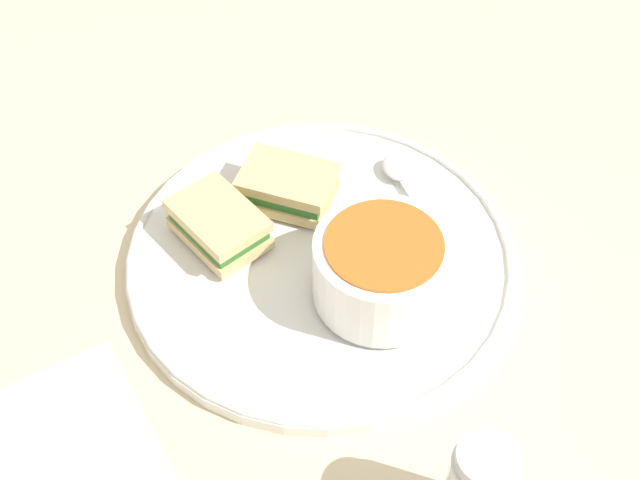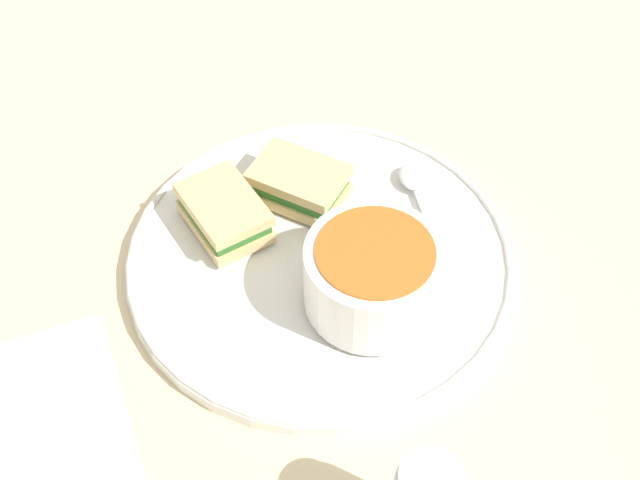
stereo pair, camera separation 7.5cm
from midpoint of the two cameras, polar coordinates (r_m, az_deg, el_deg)
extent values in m
plane|color=beige|center=(0.78, 2.76, -1.77)|extent=(2.40, 2.40, 0.00)
cylinder|color=white|center=(0.77, 2.78, -1.48)|extent=(0.33, 0.33, 0.01)
torus|color=white|center=(0.76, 2.80, -1.11)|extent=(0.33, 0.33, 0.01)
cylinder|color=white|center=(0.73, 6.28, -3.81)|extent=(0.06, 0.06, 0.01)
cylinder|color=white|center=(0.71, 6.47, -2.51)|extent=(0.11, 0.11, 0.06)
cylinder|color=orange|center=(0.69, 6.67, -1.02)|extent=(0.09, 0.09, 0.01)
cube|color=silver|center=(0.79, 9.79, 0.75)|extent=(0.09, 0.01, 0.00)
ellipsoid|color=silver|center=(0.83, 8.51, 3.86)|extent=(0.04, 0.03, 0.01)
cube|color=#DBBC7F|center=(0.80, 1.35, 3.00)|extent=(0.10, 0.10, 0.01)
cube|color=#33702D|center=(0.79, 1.37, 3.53)|extent=(0.09, 0.09, 0.01)
cube|color=#DBBC7F|center=(0.79, 1.38, 4.07)|extent=(0.10, 0.10, 0.01)
cube|color=#DBBC7F|center=(0.78, -3.36, 1.07)|extent=(0.09, 0.08, 0.01)
cube|color=#33702D|center=(0.77, -3.40, 1.60)|extent=(0.09, 0.07, 0.01)
cube|color=#DBBC7F|center=(0.76, -3.44, 2.14)|extent=(0.09, 0.08, 0.01)
camera|label=1|loc=(0.04, -87.13, 3.36)|focal=50.00mm
camera|label=2|loc=(0.04, 92.87, -3.36)|focal=50.00mm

